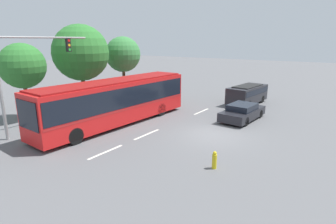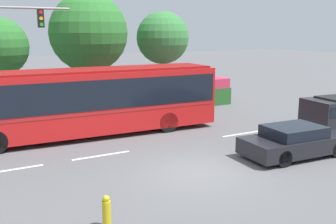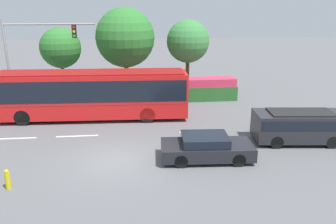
# 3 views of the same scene
# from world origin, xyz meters

# --- Properties ---
(ground_plane) EXTENTS (140.00, 140.00, 0.00)m
(ground_plane) POSITION_xyz_m (0.00, 0.00, 0.00)
(ground_plane) COLOR #5B5B5E
(city_bus) EXTENTS (12.59, 2.95, 3.17)m
(city_bus) POSITION_xyz_m (-1.80, 6.66, 1.81)
(city_bus) COLOR red
(city_bus) RESTS_ON ground
(sedan_foreground) EXTENTS (4.51, 2.15, 1.24)m
(sedan_foreground) POSITION_xyz_m (4.39, -0.31, 0.60)
(sedan_foreground) COLOR black
(sedan_foreground) RESTS_ON ground
(flowering_hedge) EXTENTS (9.59, 1.49, 1.77)m
(flowering_hedge) POSITION_xyz_m (4.37, 10.64, 0.87)
(flowering_hedge) COLOR #286028
(flowering_hedge) RESTS_ON ground
(street_tree_centre) EXTENTS (4.86, 4.86, 7.22)m
(street_tree_centre) POSITION_xyz_m (0.37, 13.06, 4.78)
(street_tree_centre) COLOR brown
(street_tree_centre) RESTS_ON ground
(street_tree_right) EXTENTS (3.60, 3.60, 6.24)m
(street_tree_right) POSITION_xyz_m (5.61, 13.12, 4.43)
(street_tree_right) COLOR brown
(street_tree_right) RESTS_ON ground
(fire_hydrant) EXTENTS (0.22, 0.22, 0.86)m
(fire_hydrant) POSITION_xyz_m (-4.22, -2.20, 0.41)
(fire_hydrant) COLOR gold
(fire_hydrant) RESTS_ON ground
(lane_stripe_near) EXTENTS (2.40, 0.16, 0.01)m
(lane_stripe_near) POSITION_xyz_m (-5.86, 3.43, 0.01)
(lane_stripe_near) COLOR silver
(lane_stripe_near) RESTS_ON ground
(lane_stripe_mid) EXTENTS (2.40, 0.16, 0.01)m
(lane_stripe_mid) POSITION_xyz_m (-2.37, 3.44, 0.01)
(lane_stripe_mid) COLOR silver
(lane_stripe_mid) RESTS_ON ground
(lane_stripe_far) EXTENTS (2.40, 0.16, 0.01)m
(lane_stripe_far) POSITION_xyz_m (4.80, 3.38, 0.01)
(lane_stripe_far) COLOR silver
(lane_stripe_far) RESTS_ON ground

